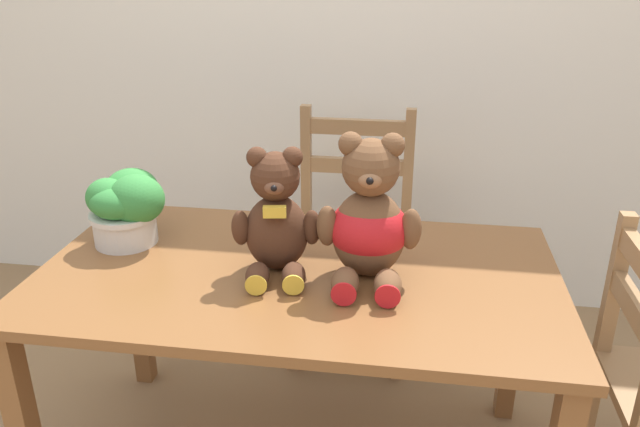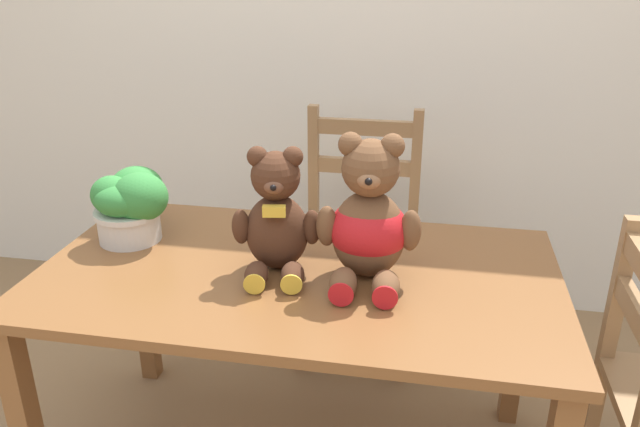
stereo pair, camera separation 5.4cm
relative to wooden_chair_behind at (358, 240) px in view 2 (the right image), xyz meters
name	(u,v)px [view 2 (the right image)]	position (x,y,z in m)	size (l,w,h in m)	color
wall_back	(358,14)	(-0.08, 0.46, 0.82)	(8.00, 0.04, 2.60)	silver
dining_table	(298,299)	(-0.08, -0.73, 0.14)	(1.45, 0.81, 0.71)	brown
wooden_chair_behind	(358,240)	(0.00, 0.00, 0.00)	(0.45, 0.39, 0.98)	#997047
teddy_bear_left	(276,219)	(-0.14, -0.73, 0.39)	(0.25, 0.26, 0.35)	#472819
teddy_bear_right	(369,222)	(0.11, -0.73, 0.40)	(0.28, 0.29, 0.40)	brown
potted_plant	(131,202)	(-0.63, -0.62, 0.36)	(0.24, 0.26, 0.22)	beige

